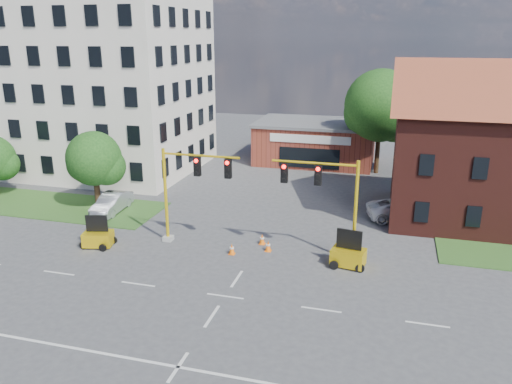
% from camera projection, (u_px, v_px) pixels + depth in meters
% --- Properties ---
extents(ground, '(120.00, 120.00, 0.00)m').
position_uv_depth(ground, '(225.00, 296.00, 25.88)').
color(ground, '#404143').
rests_on(ground, ground).
extents(grass_verge_nw, '(22.00, 6.00, 0.08)m').
position_uv_depth(grass_verge_nw, '(30.00, 203.00, 40.10)').
color(grass_verge_nw, '#325921').
rests_on(grass_verge_nw, ground).
extents(lane_markings, '(60.00, 36.00, 0.01)m').
position_uv_depth(lane_markings, '(204.00, 327.00, 23.11)').
color(lane_markings, silver).
rests_on(lane_markings, ground).
extents(office_block, '(18.40, 15.40, 20.60)m').
position_uv_depth(office_block, '(99.00, 64.00, 47.96)').
color(office_block, silver).
rests_on(office_block, ground).
extents(brick_shop, '(12.40, 8.40, 4.30)m').
position_uv_depth(brick_shop, '(316.00, 142.00, 52.80)').
color(brick_shop, maroon).
rests_on(brick_shop, ground).
extents(tree_large, '(7.21, 6.87, 10.01)m').
position_uv_depth(tree_large, '(384.00, 109.00, 47.15)').
color(tree_large, '#331E12').
rests_on(tree_large, ground).
extents(tree_nw_front, '(4.38, 4.17, 6.07)m').
position_uv_depth(tree_nw_front, '(97.00, 161.00, 37.93)').
color(tree_nw_front, '#331E12').
rests_on(tree_nw_front, ground).
extents(signal_mast_west, '(5.30, 0.60, 6.20)m').
position_uv_depth(signal_mast_west, '(189.00, 186.00, 31.31)').
color(signal_mast_west, gray).
rests_on(signal_mast_west, ground).
extents(signal_mast_east, '(5.30, 0.60, 6.20)m').
position_uv_depth(signal_mast_east, '(328.00, 197.00, 29.11)').
color(signal_mast_east, gray).
rests_on(signal_mast_east, ground).
extents(trailer_west, '(2.00, 1.57, 2.02)m').
position_uv_depth(trailer_west, '(98.00, 237.00, 31.80)').
color(trailer_west, yellow).
rests_on(trailer_west, ground).
extents(trailer_east, '(2.08, 1.56, 2.16)m').
position_uv_depth(trailer_east, '(348.00, 255.00, 29.08)').
color(trailer_east, yellow).
rests_on(trailer_east, ground).
extents(cone_a, '(0.40, 0.40, 0.70)m').
position_uv_depth(cone_a, '(232.00, 249.00, 30.75)').
color(cone_a, orange).
rests_on(cone_a, ground).
extents(cone_b, '(0.40, 0.40, 0.70)m').
position_uv_depth(cone_b, '(262.00, 239.00, 32.23)').
color(cone_b, orange).
rests_on(cone_b, ground).
extents(cone_c, '(0.40, 0.40, 0.70)m').
position_uv_depth(cone_c, '(268.00, 246.00, 31.18)').
color(cone_c, orange).
rests_on(cone_c, ground).
extents(cone_d, '(0.40, 0.40, 0.70)m').
position_uv_depth(cone_d, '(359.00, 260.00, 29.25)').
color(cone_d, orange).
rests_on(cone_d, ground).
extents(pickup_white, '(5.90, 3.83, 1.51)m').
position_uv_depth(pickup_white, '(405.00, 210.00, 36.39)').
color(pickup_white, white).
rests_on(pickup_white, ground).
extents(sedan_silver_front, '(1.83, 4.57, 1.48)m').
position_uv_depth(sedan_silver_front, '(112.00, 203.00, 37.88)').
color(sedan_silver_front, '#A2A4A9').
rests_on(sedan_silver_front, ground).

